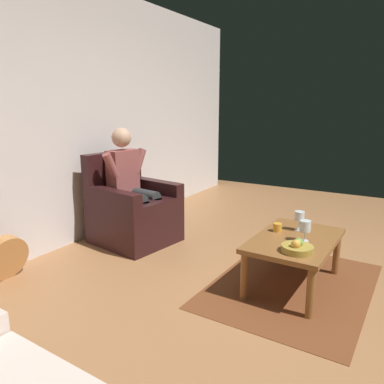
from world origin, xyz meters
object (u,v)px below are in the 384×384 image
(wine_glass_near, at_px, (305,227))
(fruit_bowl, at_px, (297,248))
(person_seated, at_px, (131,182))
(armchair, at_px, (132,212))
(wine_glass_far, at_px, (299,217))
(guitar, at_px, (4,254))
(candle_jar, at_px, (277,227))
(coffee_table, at_px, (295,245))

(wine_glass_near, distance_m, fruit_bowl, 0.27)
(wine_glass_near, bearing_deg, person_seated, -95.76)
(armchair, xyz_separation_m, person_seated, (-0.00, -0.00, 0.34))
(wine_glass_near, xyz_separation_m, wine_glass_far, (-0.25, -0.11, 0.00))
(guitar, distance_m, wine_glass_far, 2.60)
(candle_jar, bearing_deg, armchair, -92.43)
(wine_glass_far, distance_m, fruit_bowl, 0.53)
(coffee_table, height_order, wine_glass_near, wine_glass_near)
(guitar, bearing_deg, wine_glass_near, 115.83)
(fruit_bowl, bearing_deg, wine_glass_near, -177.34)
(person_seated, xyz_separation_m, wine_glass_far, (-0.05, 1.84, -0.13))
(guitar, xyz_separation_m, wine_glass_far, (-1.37, 2.19, 0.31))
(coffee_table, xyz_separation_m, fruit_bowl, (0.29, 0.09, 0.09))
(person_seated, bearing_deg, wine_glass_far, 99.91)
(armchair, bearing_deg, person_seated, -90.00)
(wine_glass_far, bearing_deg, person_seated, -88.35)
(person_seated, xyz_separation_m, fruit_bowl, (0.45, 1.96, -0.22))
(coffee_table, height_order, guitar, guitar)
(person_seated, relative_size, guitar, 1.20)
(person_seated, distance_m, fruit_bowl, 2.02)
(wine_glass_far, bearing_deg, candle_jar, -50.63)
(person_seated, bearing_deg, fruit_bowl, 85.28)
(guitar, relative_size, fruit_bowl, 4.42)
(candle_jar, bearing_deg, coffee_table, 64.69)
(guitar, bearing_deg, coffee_table, 117.45)
(armchair, relative_size, wine_glass_near, 5.67)
(candle_jar, bearing_deg, wine_glass_far, 129.37)
(wine_glass_near, bearing_deg, guitar, -64.17)
(armchair, xyz_separation_m, candle_jar, (0.07, 1.68, 0.13))
(coffee_table, distance_m, fruit_bowl, 0.32)
(armchair, relative_size, candle_jar, 13.01)
(guitar, xyz_separation_m, candle_jar, (-1.24, 2.04, 0.23))
(armchair, bearing_deg, fruit_bowl, 85.27)
(armchair, bearing_deg, wine_glass_near, 92.51)
(guitar, xyz_separation_m, wine_glass_near, (-1.12, 2.31, 0.31))
(coffee_table, xyz_separation_m, candle_jar, (-0.09, -0.18, 0.10))
(coffee_table, distance_m, wine_glass_near, 0.20)
(fruit_bowl, bearing_deg, armchair, -102.99)
(wine_glass_far, relative_size, fruit_bowl, 0.72)
(wine_glass_near, bearing_deg, wine_glass_far, -155.58)
(fruit_bowl, bearing_deg, candle_jar, -143.92)
(coffee_table, bearing_deg, person_seated, -94.84)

